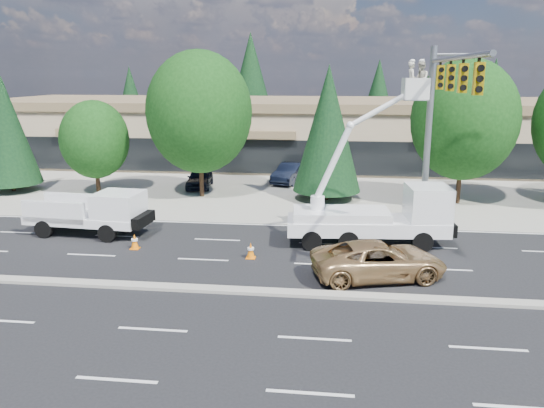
# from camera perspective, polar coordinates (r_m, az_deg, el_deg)

# --- Properties ---
(ground) EXTENTS (140.00, 140.00, 0.00)m
(ground) POSITION_cam_1_polar(r_m,az_deg,el_deg) (20.01, -9.67, -9.02)
(ground) COLOR black
(ground) RESTS_ON ground
(concrete_apron) EXTENTS (140.00, 22.00, 0.01)m
(concrete_apron) POSITION_cam_1_polar(r_m,az_deg,el_deg) (38.81, -1.42, 2.38)
(concrete_apron) COLOR gray
(concrete_apron) RESTS_ON ground
(road_median) EXTENTS (120.00, 0.55, 0.12)m
(road_median) POSITION_cam_1_polar(r_m,az_deg,el_deg) (19.98, -9.68, -8.87)
(road_median) COLOR gray
(road_median) RESTS_ON ground
(strip_mall) EXTENTS (50.40, 15.40, 5.50)m
(strip_mall) POSITION_cam_1_polar(r_m,az_deg,el_deg) (48.18, 0.25, 8.02)
(strip_mall) COLOR tan
(strip_mall) RESTS_ON ground
(tree_front_b) EXTENTS (3.86, 3.86, 7.61)m
(tree_front_b) POSITION_cam_1_polar(r_m,az_deg,el_deg) (39.22, -26.62, 7.08)
(tree_front_b) COLOR #332114
(tree_front_b) RESTS_ON ground
(tree_front_c) EXTENTS (4.40, 4.40, 6.11)m
(tree_front_c) POSITION_cam_1_polar(r_m,az_deg,el_deg) (36.35, -18.54, 6.59)
(tree_front_c) COLOR #332114
(tree_front_c) RESTS_ON ground
(tree_front_d) EXTENTS (6.62, 6.62, 9.19)m
(tree_front_d) POSITION_cam_1_polar(r_m,az_deg,el_deg) (33.80, -7.82, 9.76)
(tree_front_d) COLOR #332114
(tree_front_d) RESTS_ON ground
(tree_front_e) EXTENTS (4.20, 4.20, 8.28)m
(tree_front_e) POSITION_cam_1_polar(r_m,az_deg,el_deg) (32.81, 6.03, 8.05)
(tree_front_e) COLOR #332114
(tree_front_e) RESTS_ON ground
(tree_front_f) EXTENTS (6.24, 6.24, 8.66)m
(tree_front_f) POSITION_cam_1_polar(r_m,az_deg,el_deg) (33.62, 19.98, 8.51)
(tree_front_f) COLOR #332114
(tree_front_f) RESTS_ON ground
(tree_back_a) EXTENTS (4.34, 4.34, 8.55)m
(tree_back_a) POSITION_cam_1_polar(r_m,az_deg,el_deg) (64.16, -14.93, 10.59)
(tree_back_a) COLOR #332114
(tree_back_a) RESTS_ON ground
(tree_back_b) EXTENTS (6.18, 6.18, 12.18)m
(tree_back_b) POSITION_cam_1_polar(r_m,az_deg,el_deg) (60.40, -2.28, 12.71)
(tree_back_b) COLOR #332114
(tree_back_b) RESTS_ON ground
(tree_back_c) EXTENTS (4.70, 4.70, 9.27)m
(tree_back_c) POSITION_cam_1_polar(r_m,az_deg,el_deg) (59.88, 11.34, 10.95)
(tree_back_c) COLOR #332114
(tree_back_c) RESTS_ON ground
(tree_back_d) EXTENTS (4.73, 4.73, 9.33)m
(tree_back_d) POSITION_cam_1_polar(r_m,az_deg,el_deg) (61.96, 22.65, 10.29)
(tree_back_d) COLOR #332114
(tree_back_d) RESTS_ON ground
(signal_mast) EXTENTS (2.76, 10.16, 9.00)m
(signal_mast) POSITION_cam_1_polar(r_m,az_deg,el_deg) (25.17, 17.51, 9.45)
(signal_mast) COLOR gray
(signal_mast) RESTS_ON ground
(utility_pickup) EXTENTS (5.84, 2.62, 2.18)m
(utility_pickup) POSITION_cam_1_polar(r_m,az_deg,el_deg) (27.35, -18.61, -1.32)
(utility_pickup) COLOR white
(utility_pickup) RESTS_ON ground
(bucket_truck) EXTENTS (7.44, 2.87, 8.32)m
(bucket_truck) POSITION_cam_1_polar(r_m,az_deg,el_deg) (24.73, 11.68, -0.38)
(bucket_truck) COLOR white
(bucket_truck) RESTS_ON ground
(traffic_cone_b) EXTENTS (0.40, 0.40, 0.70)m
(traffic_cone_b) POSITION_cam_1_polar(r_m,az_deg,el_deg) (24.77, -14.56, -3.92)
(traffic_cone_b) COLOR orange
(traffic_cone_b) RESTS_ON ground
(traffic_cone_c) EXTENTS (0.40, 0.40, 0.70)m
(traffic_cone_c) POSITION_cam_1_polar(r_m,az_deg,el_deg) (22.81, -2.30, -5.02)
(traffic_cone_c) COLOR orange
(traffic_cone_c) RESTS_ON ground
(traffic_cone_d) EXTENTS (0.40, 0.40, 0.70)m
(traffic_cone_d) POSITION_cam_1_polar(r_m,az_deg,el_deg) (22.45, 11.31, -5.60)
(traffic_cone_d) COLOR orange
(traffic_cone_d) RESTS_ON ground
(minivan) EXTENTS (5.60, 3.63, 1.44)m
(minivan) POSITION_cam_1_polar(r_m,az_deg,el_deg) (20.94, 11.40, -5.95)
(minivan) COLOR tan
(minivan) RESTS_ON ground
(parked_car_west) EXTENTS (1.99, 4.07, 1.34)m
(parked_car_west) POSITION_cam_1_polar(r_m,az_deg,el_deg) (37.14, -7.78, 2.78)
(parked_car_west) COLOR black
(parked_car_west) RESTS_ON ground
(parked_car_east) EXTENTS (2.67, 4.57, 1.42)m
(parked_car_east) POSITION_cam_1_polar(r_m,az_deg,el_deg) (38.49, 1.99, 3.35)
(parked_car_east) COLOR black
(parked_car_east) RESTS_ON ground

